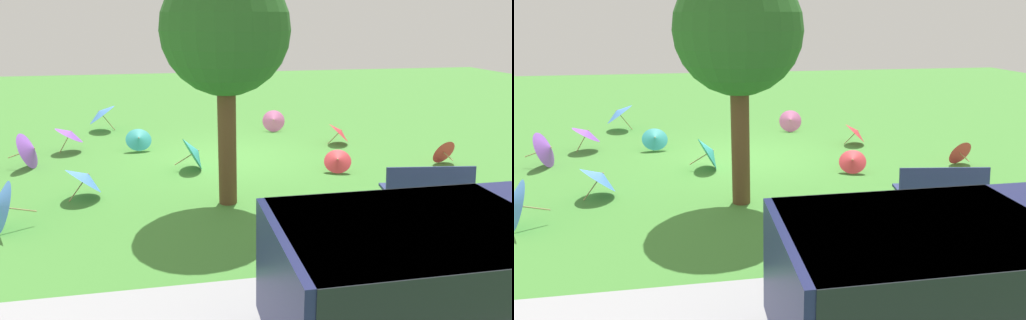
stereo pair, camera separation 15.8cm
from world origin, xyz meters
TOP-DOWN VIEW (x-y plane):
  - ground at (0.00, 0.00)m, footprint 40.00×40.00m
  - van_dark at (-1.54, 7.69)m, footprint 4.60×2.12m
  - park_bench at (-3.07, 4.07)m, footprint 1.65×0.70m
  - shade_tree at (0.42, 2.93)m, footprint 2.30×2.30m
  - parasol_red_0 at (-3.26, -0.95)m, footprint 0.70×0.80m
  - parasol_teal_0 at (2.25, -1.18)m, footprint 0.75×0.69m
  - parasol_teal_1 at (0.88, 0.67)m, footprint 0.83×0.91m
  - parasol_purple_0 at (4.67, -0.16)m, footprint 0.81×0.91m
  - parasol_red_2 at (-5.04, 1.31)m, footprint 0.69×0.59m
  - parasol_purple_1 at (4.00, -1.49)m, footprint 0.91×0.94m
  - parasol_pink_0 at (-1.79, -2.86)m, footprint 0.77×0.73m
  - parasol_red_4 at (-2.29, 1.55)m, footprint 0.76×0.69m
  - parasol_blue_1 at (3.50, -3.91)m, footprint 0.91×0.99m
  - parasol_blue_2 at (3.11, 2.16)m, footprint 1.00×1.04m

SIDE VIEW (x-z plane):
  - ground at x=0.00m, z-range 0.00..0.00m
  - parasol_red_4 at x=-2.29m, z-range 0.02..0.57m
  - parasol_red_2 at x=-5.04m, z-range 0.00..0.62m
  - parasol_pink_0 at x=-1.79m, z-range 0.00..0.69m
  - parasol_teal_0 at x=2.25m, z-range 0.03..0.66m
  - parasol_red_0 at x=-3.26m, z-range 0.03..0.68m
  - parasol_teal_1 at x=0.88m, z-range 0.00..0.82m
  - parasol_blue_2 at x=3.11m, z-range 0.04..0.80m
  - parasol_purple_0 at x=4.67m, z-range 0.00..0.89m
  - park_bench at x=-3.07m, z-range 0.01..0.92m
  - parasol_purple_1 at x=4.00m, z-range 0.12..0.89m
  - parasol_blue_1 at x=3.50m, z-range 0.12..1.02m
  - van_dark at x=-1.54m, z-range 0.15..1.68m
  - shade_tree at x=0.42m, z-range 0.99..5.35m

